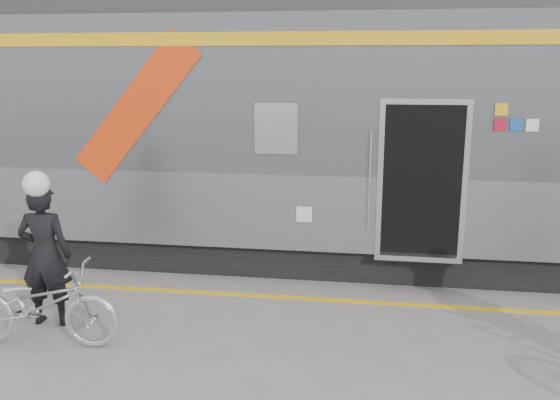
# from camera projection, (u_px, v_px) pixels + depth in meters

# --- Properties ---
(ground) EXTENTS (90.00, 90.00, 0.00)m
(ground) POSITION_uv_depth(u_px,v_px,m) (321.00, 383.00, 5.94)
(ground) COLOR slate
(ground) RESTS_ON ground
(train) EXTENTS (24.00, 3.17, 4.10)m
(train) POSITION_uv_depth(u_px,v_px,m) (279.00, 131.00, 9.67)
(train) COLOR black
(train) RESTS_ON ground
(safety_strip) EXTENTS (24.00, 0.12, 0.01)m
(safety_strip) POSITION_uv_depth(u_px,v_px,m) (334.00, 300.00, 8.01)
(safety_strip) COLOR gold
(safety_strip) RESTS_ON ground
(man) EXTENTS (0.67, 0.46, 1.76)m
(man) POSITION_uv_depth(u_px,v_px,m) (45.00, 255.00, 7.13)
(man) COLOR black
(man) RESTS_ON ground
(bicycle_left) EXTENTS (1.88, 0.77, 0.97)m
(bicycle_left) POSITION_uv_depth(u_px,v_px,m) (39.00, 305.00, 6.66)
(bicycle_left) COLOR #B8BCC0
(bicycle_left) RESTS_ON ground
(helmet_man) EXTENTS (0.30, 0.30, 0.30)m
(helmet_man) POSITION_uv_depth(u_px,v_px,m) (37.00, 171.00, 6.89)
(helmet_man) COLOR white
(helmet_man) RESTS_ON man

